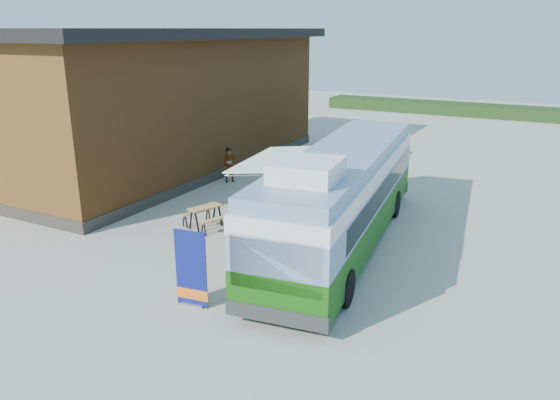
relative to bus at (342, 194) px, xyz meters
The scene contains 10 objects.
ground 4.81m from the bus, 124.74° to the right, with size 100.00×100.00×0.00m, color #BCB7AD.
barn 14.58m from the bus, 153.88° to the left, with size 9.60×21.20×7.50m.
hedge 34.85m from the bus, 80.93° to the left, with size 40.00×3.00×1.00m, color #264419.
bus is the anchor object (origin of this frame).
awning 2.38m from the bus, behind, with size 3.38×4.86×0.54m.
banner 6.55m from the bus, 108.00° to the right, with size 0.98×0.26×2.26m.
picnic_table 5.58m from the bus, behind, with size 1.86×1.75×0.86m.
person_a 9.84m from the bus, 147.09° to the left, with size 0.65×0.42×1.77m, color #999999.
person_b 8.03m from the bus, 139.32° to the left, with size 0.80×0.63×1.65m, color #999999.
slurry_tanker 12.40m from the bus, 107.84° to the left, with size 2.15×5.82×2.16m.
Camera 1 is at (9.17, -13.58, 7.49)m, focal length 35.00 mm.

